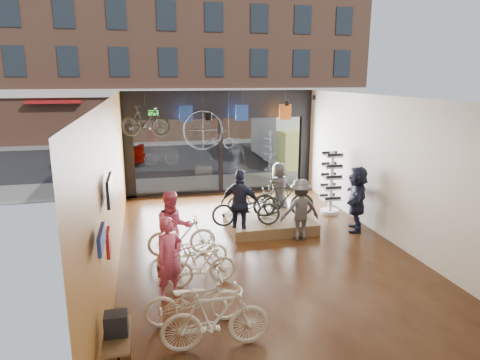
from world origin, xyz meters
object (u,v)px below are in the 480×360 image
object	(u,v)px
customer_4	(279,189)
hung_bike	(146,121)
customer_1	(173,229)
sunglasses_rack	(331,183)
customer_0	(170,258)
penny_farthing	(211,131)
floor_bike_1	(215,318)
customer_2	(241,204)
floor_bike_3	(202,265)
display_platform	(269,223)
box_truck	(289,136)
floor_bike_2	(194,300)
customer_3	(300,210)
display_bike_left	(246,208)
display_bike_right	(254,200)
street_car	(102,152)
display_bike_mid	(283,199)
customer_5	(357,199)
floor_bike_5	(182,236)
floor_bike_4	(192,251)

from	to	relation	value
customer_4	hung_bike	bearing A→B (deg)	-30.76
customer_1	sunglasses_rack	xyz separation A→B (m)	(5.18, 2.88, 0.11)
customer_0	penny_farthing	xyz separation A→B (m)	(1.86, 6.36, 1.66)
floor_bike_1	customer_2	world-z (taller)	customer_2
floor_bike_3	display_platform	distance (m)	3.85
box_truck	floor_bike_2	world-z (taller)	box_truck
floor_bike_1	sunglasses_rack	size ratio (longest dim) A/B	0.89
customer_3	customer_4	bearing A→B (deg)	-94.47
display_bike_left	customer_4	distance (m)	2.13
penny_farthing	display_bike_left	bearing A→B (deg)	-83.37
display_bike_left	hung_bike	distance (m)	4.42
display_bike_right	sunglasses_rack	distance (m)	2.68
display_bike_left	display_bike_right	size ratio (longest dim) A/B	1.18
street_car	floor_bike_1	xyz separation A→B (m)	(2.98, -15.51, -0.17)
display_bike_left	display_bike_mid	distance (m)	1.34
customer_4	customer_5	world-z (taller)	customer_5
floor_bike_1	customer_2	xyz separation A→B (m)	(1.48, 4.68, 0.41)
display_bike_left	floor_bike_2	bearing A→B (deg)	161.67
floor_bike_5	customer_1	xyz separation A→B (m)	(-0.23, -0.57, 0.39)
display_bike_left	customer_1	world-z (taller)	customer_1
floor_bike_2	customer_2	size ratio (longest dim) A/B	0.92
display_bike_right	customer_2	xyz separation A→B (m)	(-0.65, -1.03, 0.23)
floor_bike_1	customer_0	distance (m)	1.91
street_car	box_truck	size ratio (longest dim) A/B	0.61
street_car	customer_4	size ratio (longest dim) A/B	2.44
box_truck	floor_bike_4	size ratio (longest dim) A/B	4.20
display_bike_mid	customer_0	world-z (taller)	customer_0
display_bike_left	floor_bike_3	bearing A→B (deg)	155.73
floor_bike_3	street_car	bearing A→B (deg)	8.11
sunglasses_rack	display_platform	bearing A→B (deg)	-140.93
floor_bike_4	customer_3	distance (m)	3.26
box_truck	display_bike_left	world-z (taller)	box_truck
floor_bike_1	floor_bike_2	bearing A→B (deg)	18.35
customer_4	penny_farthing	world-z (taller)	penny_farthing
floor_bike_2	sunglasses_rack	distance (m)	7.38
display_bike_right	hung_bike	bearing A→B (deg)	71.21
floor_bike_3	display_bike_right	size ratio (longest dim) A/B	0.95
floor_bike_5	customer_5	xyz separation A→B (m)	(5.00, 0.69, 0.43)
display_bike_mid	customer_5	distance (m)	2.06
display_platform	display_bike_left	world-z (taller)	display_bike_left
floor_bike_5	penny_farthing	size ratio (longest dim) A/B	1.00
display_bike_mid	penny_farthing	world-z (taller)	penny_farthing
customer_3	display_bike_right	bearing A→B (deg)	-61.97
customer_0	customer_2	world-z (taller)	customer_2
customer_2	penny_farthing	size ratio (longest dim) A/B	1.13
box_truck	display_bike_mid	size ratio (longest dim) A/B	3.80
floor_bike_5	display_platform	xyz separation A→B (m)	(2.64, 1.36, -0.35)
customer_1	display_bike_mid	bearing A→B (deg)	23.32
floor_bike_5	penny_farthing	bearing A→B (deg)	-18.66
display_bike_left	customer_4	size ratio (longest dim) A/B	1.10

